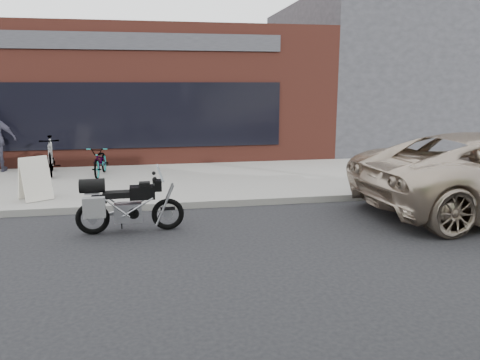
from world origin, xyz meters
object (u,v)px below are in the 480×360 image
bicycle_rear (51,155)px  sandwich_sign (34,178)px  motorcycle (123,204)px  bicycle_front (101,161)px

bicycle_rear → sandwich_sign: 3.00m
sandwich_sign → motorcycle: bearing=-80.6°
bicycle_front → sandwich_sign: size_ratio=1.64×
bicycle_rear → sandwich_sign: bicycle_rear is taller
bicycle_rear → sandwich_sign: (0.25, -2.98, -0.06)m
motorcycle → sandwich_sign: size_ratio=2.04×
motorcycle → bicycle_front: (-0.88, 4.85, 0.03)m
motorcycle → bicycle_front: 4.93m
motorcycle → bicycle_rear: bicycle_rear is taller
motorcycle → bicycle_rear: (-2.27, 5.30, 0.16)m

